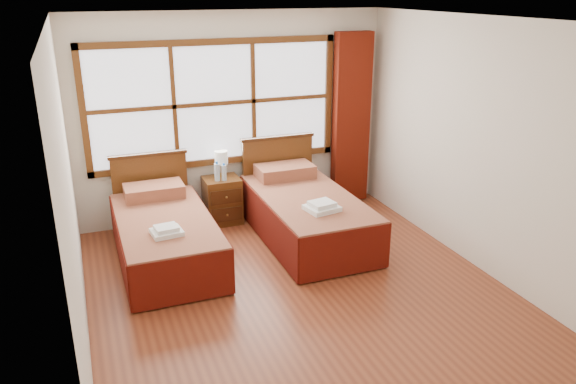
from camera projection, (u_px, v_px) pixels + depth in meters
name	position (u px, v px, depth m)	size (l,w,h in m)	color
floor	(300.00, 292.00, 5.59)	(4.50, 4.50, 0.00)	brown
ceiling	(302.00, 20.00, 4.69)	(4.50, 4.50, 0.00)	white
wall_back	(234.00, 117.00, 7.11)	(4.00, 4.00, 0.00)	silver
wall_left	(69.00, 195.00, 4.47)	(4.50, 4.50, 0.00)	silver
wall_right	(479.00, 146.00, 5.81)	(4.50, 4.50, 0.00)	silver
window	(214.00, 103.00, 6.93)	(3.16, 0.06, 1.56)	white
curtain	(351.00, 119.00, 7.57)	(0.50, 0.16, 2.30)	#66170A
bed_left	(165.00, 235.00, 6.16)	(1.00, 2.02, 0.97)	#3C1F0C
bed_right	(305.00, 212.00, 6.72)	(1.06, 2.08, 1.03)	#3C1F0C
nightstand	(222.00, 200.00, 7.15)	(0.44, 0.44, 0.59)	#573013
towels_left	(167.00, 231.00, 5.62)	(0.32, 0.29, 0.09)	white
towels_right	(322.00, 207.00, 6.14)	(0.39, 0.35, 0.10)	white
lamp	(221.00, 158.00, 7.07)	(0.17, 0.17, 0.32)	gold
bottle_near	(217.00, 172.00, 6.92)	(0.07, 0.07, 0.25)	silver
bottle_far	(224.00, 173.00, 6.94)	(0.06, 0.06, 0.22)	silver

